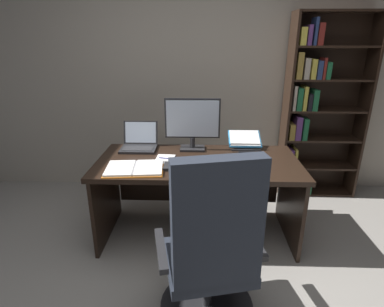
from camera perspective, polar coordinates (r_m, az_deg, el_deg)
The scene contains 12 objects.
wall_back at distance 3.49m, azimuth 0.86°, elevation 14.32°, with size 5.65×0.12×2.59m, color #A89E8E.
desk at distance 2.70m, azimuth 1.09°, elevation -4.40°, with size 1.67×0.79×0.72m.
bookshelf at distance 3.55m, azimuth 21.86°, elevation 7.29°, with size 0.83×0.28×1.92m.
office_chair at distance 1.87m, azimuth 3.63°, elevation -18.78°, with size 0.68×0.60×1.14m.
monitor at distance 2.74m, azimuth 0.09°, elevation 5.47°, with size 0.49×0.16×0.46m.
laptop at distance 2.85m, azimuth -9.75°, elevation 1.87°, with size 0.32×0.29×0.23m.
keyboard at distance 2.40m, azimuth -0.23°, elevation -2.43°, with size 0.42×0.15×0.02m, color #232326.
computer_mouse at distance 2.40m, azimuth 6.94°, elevation -2.32°, with size 0.06×0.10×0.04m, color #232326.
reading_stand_with_book at distance 2.88m, azimuth 9.74°, elevation 2.39°, with size 0.29×0.28×0.13m.
open_binder at distance 2.40m, azimuth -10.60°, elevation -2.73°, with size 0.47×0.35×0.02m.
notepad at distance 2.57m, azimuth -5.07°, elevation -1.07°, with size 0.15×0.21×0.01m, color white.
pen at distance 2.56m, azimuth -4.63°, elevation -0.89°, with size 0.01×0.01×0.14m, color navy.
Camera 1 is at (0.06, -1.31, 1.66)m, focal length 28.81 mm.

